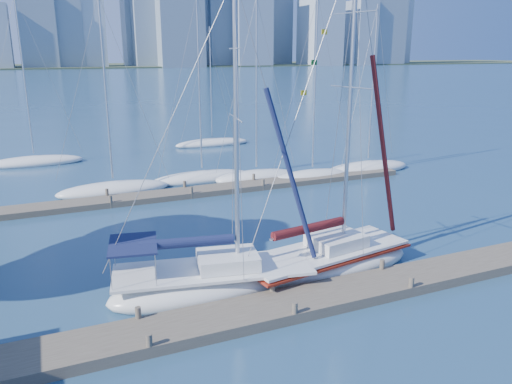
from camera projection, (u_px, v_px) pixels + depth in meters
name	position (u px, v px, depth m)	size (l,w,h in m)	color
ground	(283.00, 311.00, 18.04)	(700.00, 700.00, 0.00)	navy
near_dock	(283.00, 306.00, 17.99)	(26.00, 2.00, 0.40)	#4E4639
far_dock	(203.00, 191.00, 32.89)	(30.00, 1.80, 0.36)	#4E4639
far_shore	(48.00, 67.00, 300.85)	(800.00, 100.00, 1.50)	#38472D
sailboat_navy	(213.00, 269.00, 19.35)	(8.59, 4.19, 12.05)	silver
sailboat_maroon	(327.00, 246.00, 21.18)	(8.41, 3.90, 13.77)	silver
bg_boat_1	(114.00, 189.00, 33.04)	(7.65, 4.41, 12.69)	silver
bg_boat_2	(202.00, 177.00, 36.15)	(7.75, 4.66, 12.93)	silver
bg_boat_3	(257.00, 176.00, 36.46)	(6.41, 2.45, 12.89)	silver
bg_boat_4	(312.00, 175.00, 36.79)	(6.26, 2.75, 13.02)	silver
bg_boat_5	(368.00, 168.00, 39.10)	(7.64, 4.95, 12.70)	silver
bg_boat_6	(35.00, 162.00, 41.26)	(7.90, 3.44, 13.59)	silver
bg_boat_7	(212.00, 143.00, 49.81)	(7.78, 4.51, 11.65)	silver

